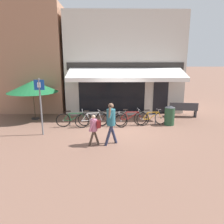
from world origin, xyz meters
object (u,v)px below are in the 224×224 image
Objects in this scene: bicycle_green at (74,119)px; bicycle_silver at (92,119)px; bicycle_black at (111,120)px; bicycle_red at (130,118)px; parking_sign at (40,101)px; park_bench at (183,109)px; litter_bin at (170,115)px; cafe_parasol at (33,87)px; pedestrian_adult at (111,119)px; pedestrian_child at (94,126)px; bicycle_orange at (152,118)px.

bicycle_green is 0.88m from bicycle_silver.
bicycle_silver is (0.88, -0.04, -0.00)m from bicycle_green.
bicycle_red is at bearing 21.29° from bicycle_black.
parking_sign is at bearing -146.29° from bicycle_green.
bicycle_silver reaches higher than bicycle_green.
park_bench reaches higher than bicycle_black.
park_bench is (7.34, 2.95, -1.08)m from parking_sign.
cafe_parasol is at bearing 170.32° from litter_bin.
pedestrian_adult reaches higher than litter_bin.
bicycle_silver is at bearing -78.21° from pedestrian_child.
park_bench is at bearing 5.89° from bicycle_green.
bicycle_green is 1.41× the size of pedestrian_child.
pedestrian_child is 0.50× the size of parking_sign.
bicycle_green is 2.07m from parking_sign.
bicycle_red is at bearing -118.19° from pedestrian_child.
pedestrian_adult reaches higher than bicycle_red.
bicycle_black is at bearing -16.15° from bicycle_silver.
bicycle_green is at bearing -59.49° from pedestrian_child.
bicycle_silver is 2.60m from pedestrian_adult.
pedestrian_child reaches higher than bicycle_red.
bicycle_green is 1.04× the size of pedestrian_adult.
bicycle_green is at bearing 169.90° from bicycle_orange.
pedestrian_child is at bearing -130.43° from bicycle_red.
bicycle_black is at bearing -149.64° from park_bench.
bicycle_orange is at bearing 15.34° from parking_sign.
bicycle_silver reaches higher than bicycle_orange.
litter_bin is at bearing -121.07° from park_bench.
park_bench is at bearing 51.53° from litter_bin.
bicycle_black is 1.00× the size of park_bench.
pedestrian_child is 0.46× the size of cafe_parasol.
pedestrian_adult is at bearing -78.80° from bicycle_black.
cafe_parasol is at bearing 138.68° from bicycle_green.
litter_bin is (2.03, 0.09, 0.12)m from bicycle_red.
bicycle_green is at bearing 43.94° from parking_sign.
bicycle_silver is at bearing -24.46° from cafe_parasol.
bicycle_orange is 5.52m from parking_sign.
pedestrian_adult is 5.79m from cafe_parasol.
parking_sign reaches higher than bicycle_black.
bicycle_green is 3.97m from bicycle_orange.
park_bench is (6.10, 1.76, 0.08)m from bicycle_green.
pedestrian_child reaches higher than park_bench.
bicycle_black is 4.60m from park_bench.
bicycle_black is 0.65× the size of parking_sign.
litter_bin is (3.69, 2.67, -0.26)m from pedestrian_child.
bicycle_black is at bearing 173.70° from bicycle_orange.
bicycle_orange is 0.92m from litter_bin.
parking_sign is (-2.42, 1.26, 0.77)m from pedestrian_child.
bicycle_green is 1.08× the size of park_bench.
bicycle_red is at bearing 17.90° from parking_sign.
bicycle_black is 0.99m from bicycle_red.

